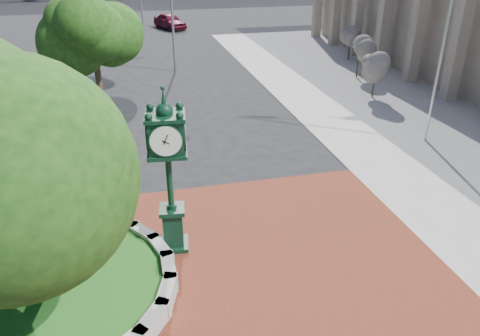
% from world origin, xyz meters
% --- Properties ---
extents(ground, '(200.00, 200.00, 0.00)m').
position_xyz_m(ground, '(0.00, 0.00, 0.00)').
color(ground, black).
rests_on(ground, ground).
extents(plaza, '(12.00, 12.00, 0.04)m').
position_xyz_m(plaza, '(0.00, -1.00, 0.02)').
color(plaza, '#5F2716').
rests_on(plaza, ground).
extents(sidewalk, '(20.00, 50.00, 0.04)m').
position_xyz_m(sidewalk, '(16.00, 10.00, 0.02)').
color(sidewalk, '#9E9B93').
rests_on(sidewalk, ground).
extents(planter_wall, '(2.96, 6.77, 0.54)m').
position_xyz_m(planter_wall, '(-2.71, -0.00, 0.27)').
color(planter_wall, '#9E9B93').
rests_on(planter_wall, ground).
extents(grass_bed, '(6.10, 6.10, 0.40)m').
position_xyz_m(grass_bed, '(-5.00, 0.00, 0.20)').
color(grass_bed, '#1A4914').
rests_on(grass_bed, ground).
extents(tree_planter, '(5.20, 5.20, 6.33)m').
position_xyz_m(tree_planter, '(-5.00, 0.00, 3.72)').
color(tree_planter, '#38281C').
rests_on(tree_planter, ground).
extents(tree_street, '(4.40, 4.40, 5.45)m').
position_xyz_m(tree_street, '(-4.00, 18.00, 3.24)').
color(tree_street, '#38281C').
rests_on(tree_street, ground).
extents(post_clock, '(1.14, 1.14, 4.96)m').
position_xyz_m(post_clock, '(-1.49, 1.47, 2.73)').
color(post_clock, black).
rests_on(post_clock, ground).
extents(parked_car, '(3.40, 4.90, 1.55)m').
position_xyz_m(parked_car, '(2.52, 39.63, 0.77)').
color(parked_car, '#4D0B19').
rests_on(parked_car, ground).
extents(flagpole_a, '(1.60, 0.42, 10.36)m').
position_xyz_m(flagpole_a, '(10.78, 7.00, 5.31)').
color(flagpole_a, silver).
rests_on(flagpole_a, ground).
extents(shrub_near, '(1.20, 1.20, 2.20)m').
position_xyz_m(shrub_near, '(11.59, 13.60, 1.59)').
color(shrub_near, '#38281C').
rests_on(shrub_near, ground).
extents(shrub_mid, '(1.20, 1.20, 2.20)m').
position_xyz_m(shrub_mid, '(12.66, 17.80, 1.59)').
color(shrub_mid, '#38281C').
rests_on(shrub_mid, ground).
extents(shrub_far, '(1.20, 1.20, 2.20)m').
position_xyz_m(shrub_far, '(14.29, 22.45, 1.59)').
color(shrub_far, '#38281C').
rests_on(shrub_far, ground).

